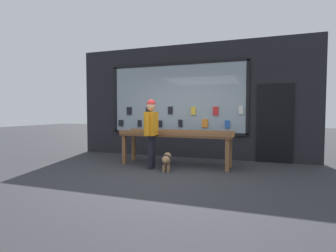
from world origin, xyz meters
TOP-DOWN VIEW (x-y plane):
  - ground_plane at (0.00, 0.00)m, footprint 40.00×40.00m
  - shopfront_facade at (0.01, 2.39)m, footprint 7.12×0.29m
  - display_table_main at (0.00, 1.06)m, footprint 2.86×0.74m
  - person_browsing at (-0.44, 0.53)m, footprint 0.25×0.66m
  - small_dog at (0.00, 0.39)m, footprint 0.28×0.57m

SIDE VIEW (x-z plane):
  - ground_plane at x=0.00m, z-range 0.00..0.00m
  - small_dog at x=0.00m, z-range 0.07..0.47m
  - display_table_main at x=0.00m, z-range 0.28..1.16m
  - person_browsing at x=-0.44m, z-range 0.14..1.79m
  - shopfront_facade at x=0.01m, z-range -0.01..3.34m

